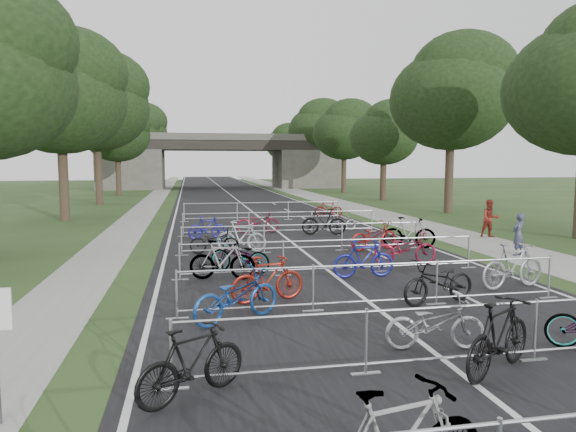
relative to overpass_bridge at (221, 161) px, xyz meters
name	(u,v)px	position (x,y,z in m)	size (l,w,h in m)	color
road	(231,195)	(0.00, -15.00, -3.53)	(11.00, 140.00, 0.01)	black
sidewalk_right	(305,194)	(8.00, -15.00, -3.53)	(3.00, 140.00, 0.01)	gray
sidewalk_left	(157,196)	(-7.50, -15.00, -3.53)	(2.00, 140.00, 0.01)	gray
lane_markings	(231,195)	(0.00, -15.00, -3.53)	(0.12, 140.00, 0.00)	silver
overpass_bridge	(221,161)	(0.00, 0.00, 0.00)	(31.00, 8.00, 7.05)	#484640
tree_left_1	(61,95)	(-11.39, -37.07, 3.77)	(7.56, 7.56, 11.53)	#33261C
tree_right_1	(454,95)	(13.11, -37.07, 4.37)	(8.18, 8.18, 12.47)	#33261C
tree_left_2	(97,104)	(-11.39, -25.07, 4.58)	(8.40, 8.40, 12.81)	#33261C
tree_right_2	(385,134)	(13.11, -25.07, 2.41)	(6.16, 6.16, 9.39)	#33261C
tree_left_3	(118,132)	(-11.39, -13.07, 2.96)	(6.72, 6.72, 10.25)	#33261C
tree_right_3	(345,131)	(13.11, -13.07, 3.39)	(7.17, 7.17, 10.93)	#33261C
tree_left_4	(130,131)	(-11.39, -1.07, 3.77)	(7.56, 7.56, 11.53)	#33261C
tree_right_4	(319,129)	(13.11, -1.07, 4.37)	(8.18, 8.18, 12.47)	#33261C
tree_left_5	(139,131)	(-11.39, 10.93, 4.58)	(8.40, 8.40, 12.81)	#33261C
tree_right_5	(300,146)	(13.11, 10.93, 2.41)	(6.16, 6.16, 9.39)	#33261C
tree_left_6	(146,144)	(-11.39, 22.93, 2.96)	(6.72, 6.72, 10.25)	#33261C
tree_right_6	(286,143)	(13.11, 22.93, 3.39)	(7.17, 7.17, 10.93)	#33261C
barrier_row_1	(453,336)	(0.00, -61.40, -2.99)	(9.70, 0.08, 1.10)	#A5A7AD
barrier_row_2	(376,285)	(0.00, -57.80, -2.99)	(9.70, 0.08, 1.10)	#A5A7AD
barrier_row_3	(332,256)	(0.00, -54.00, -2.99)	(9.70, 0.08, 1.10)	#A5A7AD
barrier_row_4	(304,238)	(0.00, -50.00, -2.99)	(9.70, 0.08, 1.10)	#A5A7AD
barrier_row_5	(281,223)	(0.00, -45.00, -2.99)	(9.70, 0.08, 1.10)	#A5A7AD
barrier_row_6	(263,211)	(0.00, -39.00, -2.99)	(9.70, 0.08, 1.10)	#A5A7AD
bike_4	(192,363)	(-4.30, -61.76, -2.99)	(0.51, 1.82, 1.09)	black
bike_5	(435,324)	(0.08, -60.58, -3.05)	(0.64, 1.84, 0.96)	gray
bike_6	(499,337)	(0.58, -61.79, -2.91)	(0.58, 2.06, 1.24)	black
bike_8	(236,296)	(-3.34, -58.23, -2.97)	(0.75, 2.15, 1.13)	navy
bike_9	(268,279)	(-2.44, -56.83, -2.96)	(0.54, 1.92, 1.15)	maroon
bike_10	(439,282)	(1.61, -57.79, -2.99)	(0.72, 2.07, 1.09)	black
bike_11	(513,266)	(4.30, -56.75, -2.90)	(0.59, 2.10, 1.26)	gray
bike_12	(222,260)	(-3.38, -54.20, -2.95)	(0.55, 1.94, 1.17)	#A5A7AD
bike_13	(239,256)	(-2.79, -53.29, -3.00)	(0.71, 2.02, 1.06)	#A5A7AD
bike_14	(364,259)	(0.76, -54.73, -2.97)	(0.53, 1.89, 1.13)	navy
bike_15	(405,248)	(2.77, -53.14, -2.97)	(0.74, 2.14, 1.12)	maroon
bike_16	(214,241)	(-3.39, -49.88, -3.05)	(0.64, 1.84, 0.97)	black
bike_17	(241,237)	(-2.36, -49.62, -2.95)	(0.55, 1.94, 1.17)	#B6B6BE
bike_18	(374,236)	(2.75, -50.23, -2.97)	(0.75, 2.15, 1.13)	maroon
bike_19	(409,233)	(4.30, -50.05, -2.91)	(0.59, 2.08, 1.25)	#A5A7AD
bike_20	(207,228)	(-3.54, -46.00, -3.02)	(0.48, 1.70, 1.02)	navy
bike_21	(258,222)	(-1.03, -44.45, -3.00)	(0.71, 2.04, 1.07)	maroon
bike_22	(324,222)	(1.94, -45.74, -2.91)	(0.59, 2.08, 1.25)	black
bike_23	(341,222)	(3.15, -44.59, -3.09)	(0.59, 1.70, 0.89)	#A7A5AD
bike_27	(329,209)	(4.30, -38.08, -3.02)	(0.49, 1.72, 1.03)	maroon
pedestrian_a	(518,235)	(7.55, -52.34, -2.75)	(0.57, 0.37, 1.56)	#32354B
pedestrian_b	(490,219)	(9.20, -47.93, -2.67)	(0.84, 0.65, 1.72)	maroon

